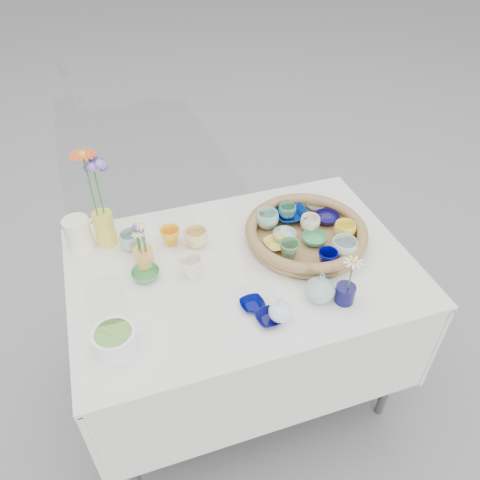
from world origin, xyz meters
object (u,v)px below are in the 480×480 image
object	(u,v)px
display_table	(241,382)
wicker_tray	(306,234)
tall_vase_yellow	(105,229)
bud_vase_seafoam	(321,287)

from	to	relation	value
display_table	wicker_tray	world-z (taller)	wicker_tray
wicker_tray	tall_vase_yellow	world-z (taller)	tall_vase_yellow
display_table	tall_vase_yellow	size ratio (longest dim) A/B	8.74
display_table	bud_vase_seafoam	distance (m)	0.88
tall_vase_yellow	bud_vase_seafoam	bearing A→B (deg)	-38.68
tall_vase_yellow	wicker_tray	bearing A→B (deg)	-17.62
display_table	tall_vase_yellow	bearing A→B (deg)	148.15
display_table	bud_vase_seafoam	world-z (taller)	bud_vase_seafoam
display_table	tall_vase_yellow	world-z (taller)	tall_vase_yellow
bud_vase_seafoam	tall_vase_yellow	bearing A→B (deg)	141.32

